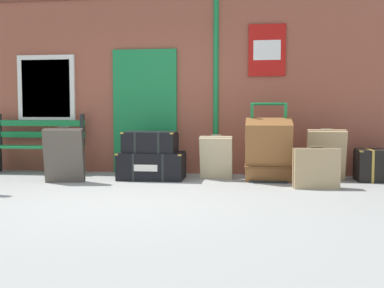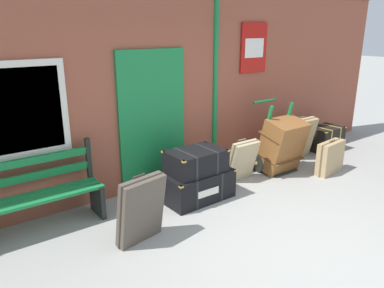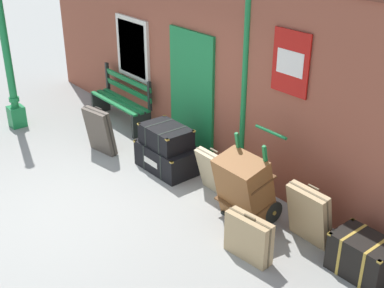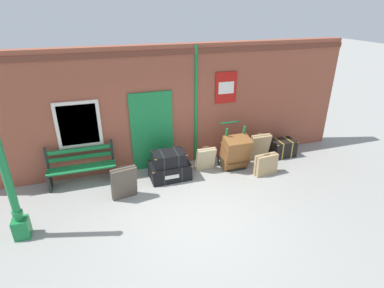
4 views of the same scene
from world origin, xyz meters
name	(u,v)px [view 4 (image 4 of 4)]	position (x,y,z in m)	size (l,w,h in m)	color
ground_plane	(194,217)	(0.00, 0.00, 0.00)	(60.00, 60.00, 0.00)	gray
brick_facade	(163,108)	(-0.02, 2.60, 1.60)	(10.40, 0.35, 3.20)	brown
lamp_post	(9,186)	(-3.31, 0.47, 1.14)	(0.28, 0.28, 3.00)	#197A3D
platform_bench	(82,167)	(-2.19, 2.16, 0.44)	(1.60, 0.43, 1.01)	#197A3D
steamer_trunk_base	(170,171)	(-0.09, 1.72, 0.21)	(1.03, 0.67, 0.43)	black
steamer_trunk_middle	(169,158)	(-0.11, 1.70, 0.58)	(0.81, 0.55, 0.33)	black
porters_trolley	(232,156)	(1.70, 1.86, 0.27)	(0.71, 0.62, 1.19)	black
large_brown_trunk	(235,152)	(1.70, 1.68, 0.48)	(0.70, 0.64, 0.96)	brown
suitcase_caramel	(259,147)	(2.58, 1.96, 0.39)	(0.59, 0.32, 0.80)	tan
suitcase_tan	(124,183)	(-1.29, 1.16, 0.40)	(0.61, 0.36, 0.83)	#51473D
suitcase_slate	(206,159)	(0.91, 1.81, 0.34)	(0.51, 0.30, 0.70)	tan
suitcase_umber	(266,165)	(2.34, 1.15, 0.28)	(0.63, 0.26, 0.59)	tan
corner_trunk	(283,148)	(3.37, 1.96, 0.24)	(0.70, 0.50, 0.49)	black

